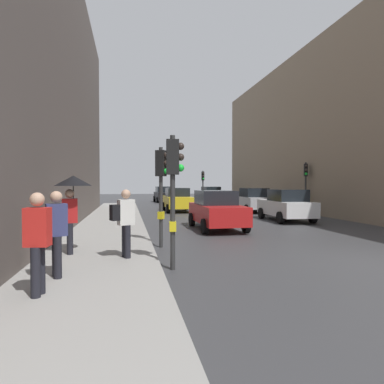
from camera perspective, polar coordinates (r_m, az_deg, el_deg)
ground_plane at (r=10.02m, az=29.77°, el=-10.72°), size 120.00×120.00×0.00m
sidewalk_kerb at (r=13.57m, az=-14.40°, el=-7.07°), size 3.10×40.00×0.16m
traffic_light_near_right at (r=10.73m, az=-5.29°, el=2.36°), size 0.44×0.37×3.26m
traffic_light_mid_street at (r=23.46m, az=19.09°, el=2.22°), size 0.34×0.45×3.52m
traffic_light_near_left at (r=7.93m, az=-3.20°, el=2.57°), size 0.44×0.26×3.24m
traffic_light_far_median at (r=31.90m, az=1.91°, el=1.85°), size 0.25×0.43×3.34m
car_yellow_taxi at (r=24.74m, az=-2.51°, el=-1.34°), size 2.02×4.20×1.76m
car_white_compact at (r=19.14m, az=15.96°, el=-2.21°), size 2.15×4.27×1.76m
car_red_sedan at (r=15.13m, az=4.27°, el=-3.11°), size 2.03×4.21×1.76m
car_green_estate at (r=35.55m, az=3.19°, el=-0.49°), size 2.24×4.31×1.76m
car_dark_suv at (r=37.35m, az=-4.92°, el=-0.40°), size 2.15×4.27×1.76m
car_silver_hatchback at (r=24.57m, az=10.52°, el=-1.38°), size 2.14×4.26×1.76m
pedestrian_with_umbrella at (r=9.57m, az=-20.04°, el=-0.07°), size 1.00×1.00×2.14m
pedestrian_with_black_backpack at (r=8.72m, az=-11.63°, el=-4.61°), size 0.66×0.46×1.77m
pedestrian_with_grey_backpack at (r=7.30m, az=-22.76°, el=-5.87°), size 0.66×0.46×1.77m
pedestrian_in_red_jacket at (r=6.26m, az=-25.17°, el=-7.40°), size 0.43×0.36×1.77m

